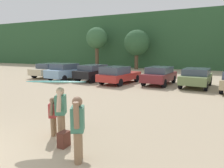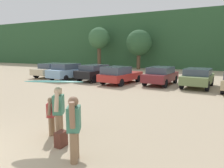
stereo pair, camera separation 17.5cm
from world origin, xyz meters
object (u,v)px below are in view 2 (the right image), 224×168
object	(u,v)px
surfboard_teal	(54,82)
backpack_dropped	(61,139)
parked_car_sky_blue	(69,71)
parked_car_black	(95,72)
parked_car_champagne	(52,69)
person_adult	(59,109)
parked_car_maroon	(161,75)
person_companion	(74,125)
parked_car_red	(120,75)
parked_car_olive_green	(198,77)
person_child	(51,114)

from	to	relation	value
surfboard_teal	backpack_dropped	xyz separation A→B (m)	(0.61, -0.46, -1.59)
parked_car_sky_blue	parked_car_black	distance (m)	2.81
parked_car_black	parked_car_champagne	bearing A→B (deg)	93.71
person_adult	surfboard_teal	xyz separation A→B (m)	(-0.13, -0.03, 0.89)
parked_car_maroon	person_companion	xyz separation A→B (m)	(1.04, -12.99, 0.15)
parked_car_black	person_adult	bearing A→B (deg)	-146.29
parked_car_champagne	backpack_dropped	bearing A→B (deg)	-133.94
backpack_dropped	parked_car_black	bearing A→B (deg)	117.25
parked_car_black	parked_car_sky_blue	bearing A→B (deg)	106.51
parked_car_red	person_companion	size ratio (longest dim) A/B	2.77
parked_car_maroon	person_companion	size ratio (longest dim) A/B	2.55
parked_car_sky_blue	person_companion	world-z (taller)	person_companion
parked_car_champagne	parked_car_black	bearing A→B (deg)	-91.06
parked_car_sky_blue	parked_car_maroon	distance (m)	8.84
parked_car_black	parked_car_red	bearing A→B (deg)	-94.92
parked_car_sky_blue	surfboard_teal	size ratio (longest dim) A/B	2.29
person_companion	backpack_dropped	bearing A→B (deg)	-56.81
person_companion	parked_car_red	bearing A→B (deg)	-98.69
backpack_dropped	surfboard_teal	bearing A→B (deg)	142.75
surfboard_teal	backpack_dropped	size ratio (longest dim) A/B	4.34
parked_car_olive_green	person_adult	bearing A→B (deg)	169.83
person_child	backpack_dropped	distance (m)	1.15
parked_car_black	parked_car_olive_green	distance (m)	8.87
parked_car_sky_blue	surfboard_teal	xyz separation A→B (m)	(8.40, -11.19, 1.00)
parked_car_sky_blue	parked_car_maroon	xyz separation A→B (m)	(8.80, 0.89, -0.02)
parked_car_red	parked_car_olive_green	size ratio (longest dim) A/B	1.09
parked_car_champagne	parked_car_sky_blue	xyz separation A→B (m)	(2.81, -0.80, 0.01)
parked_car_olive_green	surfboard_teal	world-z (taller)	surfboard_teal
person_child	person_companion	xyz separation A→B (m)	(1.71, -1.02, 0.23)
parked_car_champagne	person_child	size ratio (longest dim) A/B	3.47
parked_car_black	parked_car_red	xyz separation A→B (m)	(2.79, -0.61, -0.05)
person_child	parked_car_champagne	bearing A→B (deg)	-75.74
parked_car_black	parked_car_olive_green	bearing A→B (deg)	-79.97
backpack_dropped	person_adult	bearing A→B (deg)	134.25
parked_car_sky_blue	surfboard_teal	world-z (taller)	surfboard_teal
parked_car_olive_green	surfboard_teal	size ratio (longest dim) A/B	2.16
parked_car_olive_green	surfboard_teal	distance (m)	12.52
parked_car_olive_green	person_companion	size ratio (longest dim) A/B	2.54
parked_car_red	parked_car_olive_green	xyz separation A→B (m)	(6.07, 1.02, 0.03)
parked_car_olive_green	person_adult	xyz separation A→B (m)	(-3.10, -12.03, 0.13)
parked_car_olive_green	person_adult	size ratio (longest dim) A/B	2.58
parked_car_maroon	backpack_dropped	xyz separation A→B (m)	(0.21, -12.54, -0.57)
parked_car_red	parked_car_olive_green	distance (m)	6.15
backpack_dropped	parked_car_red	bearing A→B (deg)	106.66
person_child	parked_car_black	bearing A→B (deg)	-93.45
person_adult	surfboard_teal	distance (m)	0.90
parked_car_champagne	parked_car_olive_green	world-z (taller)	parked_car_champagne
parked_car_red	backpack_dropped	xyz separation A→B (m)	(3.44, -11.49, -0.54)
parked_car_olive_green	person_adult	world-z (taller)	person_adult
parked_car_olive_green	backpack_dropped	size ratio (longest dim) A/B	9.38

